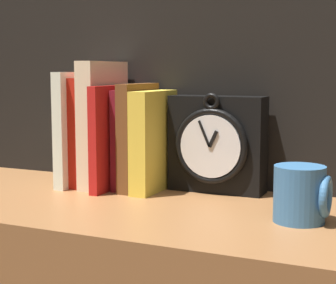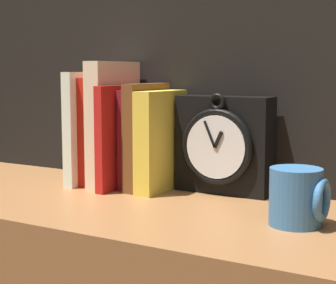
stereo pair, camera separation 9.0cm
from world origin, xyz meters
TOP-DOWN VIEW (x-y plane):
  - clock at (0.03, 0.15)m, footprint 0.18×0.07m
  - book_slot0_white at (-0.24, 0.11)m, footprint 0.02×0.15m
  - book_slot1_red at (-0.22, 0.11)m, footprint 0.02×0.13m
  - book_slot2_cream at (-0.19, 0.11)m, footprint 0.03×0.14m
  - book_slot3_red at (-0.16, 0.10)m, footprint 0.02×0.16m
  - book_slot4_maroon at (-0.14, 0.12)m, footprint 0.01×0.12m
  - book_slot5_brown at (-0.11, 0.11)m, footprint 0.02×0.13m
  - book_slot6_yellow at (-0.08, 0.11)m, footprint 0.03×0.14m
  - mug at (0.22, 0.00)m, footprint 0.08×0.08m

SIDE VIEW (x-z plane):
  - mug at x=0.22m, z-range 0.78..0.86m
  - clock at x=0.03m, z-range 0.77..0.96m
  - book_slot6_yellow at x=-0.08m, z-range 0.78..0.96m
  - book_slot4_maroon at x=-0.14m, z-range 0.78..0.96m
  - book_slot3_red at x=-0.16m, z-range 0.78..0.97m
  - book_slot5_brown at x=-0.11m, z-range 0.78..0.98m
  - book_slot1_red at x=-0.22m, z-range 0.78..0.99m
  - book_slot0_white at x=-0.24m, z-range 0.78..1.00m
  - book_slot2_cream at x=-0.19m, z-range 0.78..1.02m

